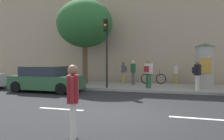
{
  "coord_description": "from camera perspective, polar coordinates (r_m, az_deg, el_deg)",
  "views": [
    {
      "loc": [
        1.59,
        -7.13,
        1.82
      ],
      "look_at": [
        -0.99,
        2.0,
        1.4
      ],
      "focal_mm": 34.48,
      "sensor_mm": 36.0,
      "label": 1
    }
  ],
  "objects": [
    {
      "name": "pedestrian_with_backpack",
      "position": [
        12.79,
        21.65,
        -0.64
      ],
      "size": [
        0.49,
        0.5,
        1.68
      ],
      "color": "silver",
      "rests_on": "sidewalk_curb"
    },
    {
      "name": "bicycle_leaning",
      "position": [
        15.54,
        10.91,
        -2.21
      ],
      "size": [
        1.77,
        0.22,
        1.09
      ],
      "color": "black",
      "rests_on": "sidewalk_curb"
    },
    {
      "name": "street_tree",
      "position": [
        15.99,
        -7.22,
        12.01
      ],
      "size": [
        4.02,
        4.02,
        6.03
      ],
      "color": "brown",
      "rests_on": "sidewalk_curb"
    },
    {
      "name": "pedestrian_in_dark_shirt",
      "position": [
        13.05,
        9.59,
        -0.27
      ],
      "size": [
        0.53,
        0.52,
        1.73
      ],
      "color": "#1E5938",
      "rests_on": "sidewalk_curb"
    },
    {
      "name": "pedestrian_with_bag",
      "position": [
        15.72,
        16.58,
        -0.47
      ],
      "size": [
        0.29,
        0.64,
        1.49
      ],
      "color": "#B78C33",
      "rests_on": "sidewalk_curb"
    },
    {
      "name": "lane_markings",
      "position": [
        7.53,
        3.15,
        -11.39
      ],
      "size": [
        25.8,
        0.16,
        0.01
      ],
      "color": "silver",
      "rests_on": "ground_plane"
    },
    {
      "name": "traffic_light",
      "position": [
        13.01,
        -1.54,
        7.49
      ],
      "size": [
        0.24,
        0.45,
        4.13
      ],
      "color": "black",
      "rests_on": "sidewalk_curb"
    },
    {
      "name": "pedestrian_in_light_jacket",
      "position": [
        14.65,
        5.63,
        -0.12
      ],
      "size": [
        0.4,
        0.61,
        1.67
      ],
      "color": "#4C4C51",
      "rests_on": "sidewalk_curb"
    },
    {
      "name": "poster_column",
      "position": [
        14.16,
        23.3,
        1.15
      ],
      "size": [
        1.18,
        1.18,
        2.71
      ],
      "color": "#9E9B93",
      "rests_on": "sidewalk_curb"
    },
    {
      "name": "building_backdrop",
      "position": [
        19.37,
        11.09,
        10.02
      ],
      "size": [
        36.0,
        5.0,
        8.7
      ],
      "primitive_type": "cube",
      "color": "tan",
      "rests_on": "ground_plane"
    },
    {
      "name": "sidewalk_curb",
      "position": [
        14.33,
        9.3,
        -4.47
      ],
      "size": [
        36.0,
        4.0,
        0.15
      ],
      "primitive_type": "cube",
      "color": "gray",
      "rests_on": "ground_plane"
    },
    {
      "name": "pedestrian_tallest",
      "position": [
        5.03,
        -10.28,
        -6.63
      ],
      "size": [
        0.4,
        0.61,
        1.72
      ],
      "color": "silver",
      "rests_on": "ground_plane"
    },
    {
      "name": "ground_plane",
      "position": [
        7.53,
        3.15,
        -11.42
      ],
      "size": [
        80.0,
        80.0,
        0.0
      ],
      "primitive_type": "plane",
      "color": "#232326"
    },
    {
      "name": "parked_car_silver",
      "position": [
        13.15,
        -17.01,
        -2.39
      ],
      "size": [
        4.13,
        2.03,
        1.47
      ],
      "color": "#2D5938",
      "rests_on": "ground_plane"
    },
    {
      "name": "pedestrian_near_pole",
      "position": [
        15.74,
        3.08,
        -0.13
      ],
      "size": [
        0.48,
        0.55,
        1.58
      ],
      "color": "#B78C33",
      "rests_on": "sidewalk_curb"
    }
  ]
}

